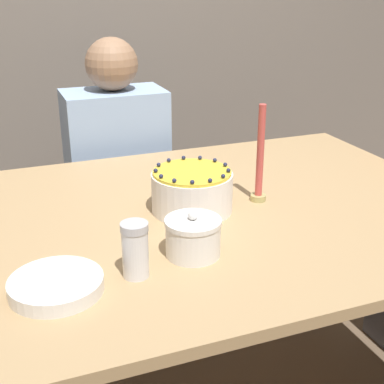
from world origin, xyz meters
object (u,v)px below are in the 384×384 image
object	(u,v)px
sugar_bowl	(193,237)
candle	(260,162)
sugar_shaker	(135,250)
person_man_blue_shirt	(119,200)
cake	(192,191)

from	to	relation	value
sugar_bowl	candle	xyz separation A→B (m)	(0.30, 0.24, 0.07)
sugar_bowl	sugar_shaker	distance (m)	0.16
candle	person_man_blue_shirt	distance (m)	0.88
person_man_blue_shirt	cake	bearing A→B (deg)	93.30
cake	person_man_blue_shirt	size ratio (longest dim) A/B	0.19
cake	sugar_bowl	xyz separation A→B (m)	(-0.09, -0.25, -0.01)
sugar_bowl	candle	world-z (taller)	candle
person_man_blue_shirt	sugar_bowl	bearing A→B (deg)	87.14
person_man_blue_shirt	sugar_shaker	bearing A→B (deg)	78.88
sugar_bowl	person_man_blue_shirt	bearing A→B (deg)	87.14
sugar_shaker	person_man_blue_shirt	size ratio (longest dim) A/B	0.11
cake	candle	xyz separation A→B (m)	(0.21, -0.01, 0.06)
sugar_bowl	sugar_shaker	bearing A→B (deg)	-163.46
cake	person_man_blue_shirt	world-z (taller)	person_man_blue_shirt
candle	sugar_shaker	bearing A→B (deg)	-147.91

